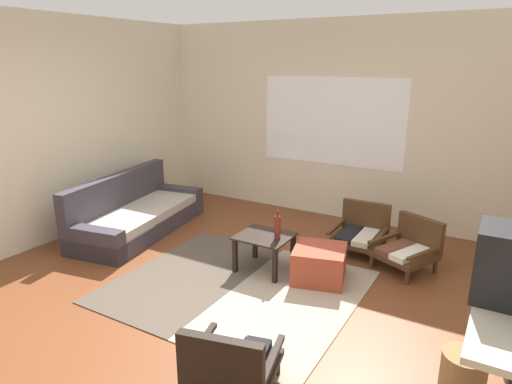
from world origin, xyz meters
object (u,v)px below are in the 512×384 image
Objects in this scene: ottoman_orange at (319,264)px; glass_bottle at (278,227)px; armchair_striped_foreground at (230,365)px; armchair_corner at (409,246)px; couch at (136,215)px; coffee_table at (264,243)px; armchair_by_window at (360,231)px; wicker_basket at (463,372)px.

glass_bottle is at bearing -166.48° from ottoman_orange.
armchair_corner is at bearing 77.33° from armchair_striped_foreground.
couch reaches higher than ottoman_orange.
couch is 2.87× the size of armchair_corner.
couch is 3.80× the size of coffee_table.
armchair_corner reaches higher than armchair_by_window.
coffee_table is 0.94× the size of armchair_by_window.
armchair_by_window is at bearing 90.40° from armchair_striped_foreground.
coffee_table is 2.23m from wicker_basket.
glass_bottle reaches higher than armchair_by_window.
armchair_corner is at bearing 113.09° from wicker_basket.
ottoman_orange is (0.59, 0.08, -0.14)m from coffee_table.
armchair_corner is (3.32, 0.66, 0.03)m from couch.
armchair_striped_foreground is 0.92× the size of armchair_corner.
couch is 6.80× the size of glass_bottle.
armchair_by_window is 0.81× the size of armchair_corner.
wicker_basket is (4.05, -1.04, -0.09)m from couch.
armchair_striped_foreground reaches higher than armchair_corner.
coffee_table is at bearing -171.84° from ottoman_orange.
ottoman_orange is at bearing -97.37° from armchair_by_window.
couch reaches higher than wicker_basket.
armchair_corner is (0.58, 2.58, -0.01)m from armchair_striped_foreground.
armchair_striped_foreground is at bearing -89.60° from armchair_by_window.
armchair_corner is 1.45m from glass_bottle.
coffee_table is 1.86× the size of wicker_basket.
armchair_striped_foreground is 2.64m from armchair_corner.
wicker_basket is (0.73, -1.71, -0.12)m from armchair_corner.
glass_bottle is at bearing -144.08° from armchair_corner.
armchair_striped_foreground is at bearing -67.40° from coffee_table.
couch is 2.86m from armchair_by_window.
couch is at bearing 178.48° from ottoman_orange.
coffee_table is 0.75× the size of armchair_corner.
coffee_table is 1.55m from armchair_corner.
coffee_table reaches higher than wicker_basket.
couch is at bearing -162.07° from armchair_by_window.
wicker_basket is at bearing -33.95° from ottoman_orange.
armchair_corner reaches higher than ottoman_orange.
armchair_striped_foreground reaches higher than ottoman_orange.
coffee_table reaches higher than ottoman_orange.
coffee_table is 0.27m from glass_bottle.
ottoman_orange is (-0.72, -0.73, -0.08)m from armchair_corner.
armchair_striped_foreground is (2.74, -1.92, 0.04)m from couch.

